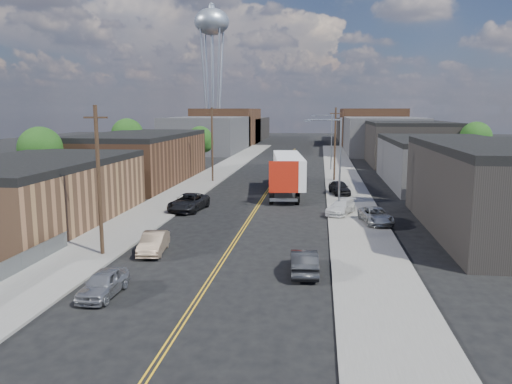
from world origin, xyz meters
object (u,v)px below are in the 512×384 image
(car_right_lot_a, at_px, (376,216))
(car_left_a, at_px, (103,284))
(car_right_lot_c, at_px, (339,188))
(car_right_lot_b, at_px, (341,207))
(water_tower, at_px, (212,27))
(semi_truck, at_px, (289,170))
(car_left_b, at_px, (154,243))
(car_right_oncoming, at_px, (304,262))
(car_left_c, at_px, (189,202))
(car_ahead_truck, at_px, (286,174))

(car_right_lot_a, bearing_deg, car_left_a, -140.55)
(car_left_a, xyz_separation_m, car_right_lot_c, (13.48, 33.21, 0.23))
(car_right_lot_b, bearing_deg, car_left_a, -99.46)
(water_tower, distance_m, semi_truck, 81.36)
(car_left_b, relative_size, car_right_oncoming, 0.95)
(car_right_lot_a, height_order, car_right_lot_c, car_right_lot_c)
(car_right_lot_b, relative_size, car_right_lot_c, 0.98)
(car_left_c, xyz_separation_m, car_right_oncoming, (11.74, -17.58, -0.07))
(car_right_lot_a, xyz_separation_m, car_right_lot_c, (-2.52, 14.63, 0.10))
(car_left_b, height_order, car_right_lot_a, car_right_lot_a)
(car_left_c, bearing_deg, car_right_lot_c, 41.67)
(car_right_oncoming, height_order, car_right_lot_a, car_right_oncoming)
(car_right_lot_a, xyz_separation_m, car_right_lot_b, (-2.80, 3.49, -0.02))
(car_left_c, distance_m, car_right_lot_c, 18.29)
(car_right_lot_a, bearing_deg, car_right_lot_b, 118.93)
(semi_truck, distance_m, car_right_lot_b, 13.91)
(car_left_b, height_order, car_right_oncoming, car_right_oncoming)
(car_left_c, bearing_deg, semi_truck, 59.48)
(car_right_lot_a, distance_m, car_right_lot_b, 4.47)
(semi_truck, height_order, car_left_b, semi_truck)
(water_tower, relative_size, car_left_b, 8.60)
(semi_truck, bearing_deg, car_left_b, -112.75)
(car_right_lot_a, height_order, car_right_lot_b, car_right_lot_a)
(semi_truck, distance_m, car_left_b, 27.74)
(car_left_c, relative_size, car_ahead_truck, 1.08)
(water_tower, bearing_deg, car_right_lot_a, -69.53)
(car_left_a, bearing_deg, car_ahead_truck, 83.00)
(car_left_a, relative_size, car_left_b, 0.93)
(car_left_b, relative_size, car_ahead_truck, 0.79)
(car_left_b, bearing_deg, car_left_a, -96.91)
(car_left_c, xyz_separation_m, car_ahead_truck, (7.90, 23.02, -0.06))
(car_left_a, distance_m, car_left_c, 22.61)
(car_right_oncoming, bearing_deg, semi_truck, -88.75)
(water_tower, bearing_deg, car_right_lot_c, -67.55)
(car_left_c, xyz_separation_m, car_right_lot_a, (17.40, -3.99, -0.00))
(car_left_a, distance_m, car_right_lot_c, 35.84)
(car_right_oncoming, relative_size, car_right_lot_b, 1.03)
(car_right_oncoming, bearing_deg, water_tower, -79.03)
(semi_truck, xyz_separation_m, car_right_lot_a, (8.40, -16.09, -1.81))
(semi_truck, height_order, car_right_lot_b, semi_truck)
(car_left_c, height_order, car_right_lot_c, car_right_lot_c)
(car_right_lot_c, relative_size, car_ahead_truck, 0.83)
(car_left_a, relative_size, car_right_oncoming, 0.89)
(water_tower, height_order, car_right_oncoming, water_tower)
(car_right_lot_a, height_order, car_ahead_truck, car_ahead_truck)
(car_right_oncoming, xyz_separation_m, car_right_lot_a, (5.66, 13.59, 0.07))
(car_right_oncoming, bearing_deg, car_left_a, 21.71)
(car_left_b, relative_size, car_right_lot_b, 0.98)
(car_left_a, height_order, car_right_lot_c, car_right_lot_c)
(semi_truck, xyz_separation_m, car_left_a, (-7.60, -34.67, -1.93))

